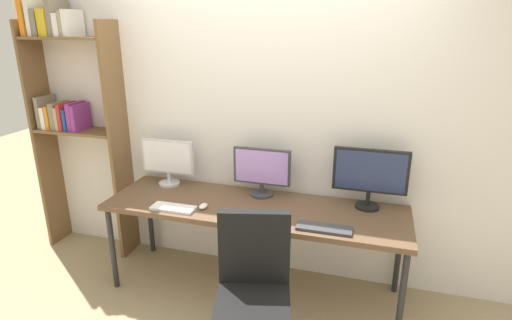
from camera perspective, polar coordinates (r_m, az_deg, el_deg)
name	(u,v)px	position (r m, az deg, el deg)	size (l,w,h in m)	color
wall_back	(269,122)	(3.32, 1.82, 5.38)	(4.69, 0.10, 2.60)	silver
desk	(254,212)	(3.14, -0.26, -7.21)	(2.29, 0.68, 0.74)	brown
bookshelf	(69,101)	(3.96, -24.59, 7.46)	(0.83, 0.28, 2.25)	brown
office_chair	(253,308)	(2.66, -0.37, -19.94)	(0.53, 0.54, 0.99)	#2D2D33
monitor_left	(168,160)	(3.53, -12.18, -0.03)	(0.47, 0.18, 0.39)	silver
monitor_center	(262,170)	(3.23, 0.82, -1.42)	(0.46, 0.18, 0.39)	#38383D
monitor_right	(370,175)	(3.11, 15.62, -1.98)	(0.54, 0.18, 0.46)	black
keyboard_left	(173,208)	(3.12, -11.46, -6.57)	(0.33, 0.13, 0.02)	silver
keyboard_right	(324,228)	(2.81, 9.48, -9.36)	(0.37, 0.13, 0.02)	#38383D
computer_mouse	(203,206)	(3.10, -7.37, -6.40)	(0.06, 0.10, 0.03)	silver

